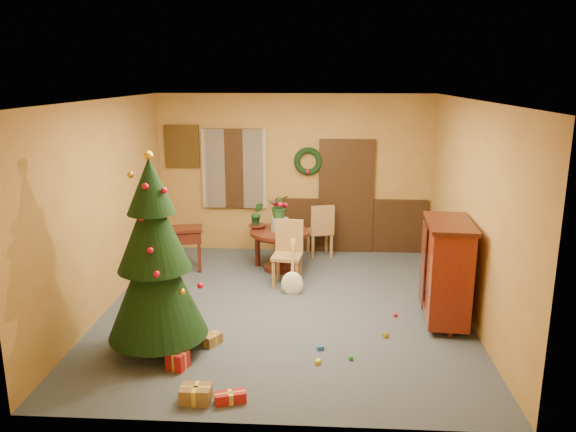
# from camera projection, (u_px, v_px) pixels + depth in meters

# --- Properties ---
(room_envelope) EXTENTS (5.50, 5.50, 5.50)m
(room_envelope) POSITION_uv_depth(u_px,v_px,m) (305.00, 193.00, 10.31)
(room_envelope) COLOR #323C4A
(room_envelope) RESTS_ON ground
(dining_table) EXTENTS (1.00, 1.00, 0.69)m
(dining_table) POSITION_uv_depth(u_px,v_px,m) (280.00, 242.00, 9.42)
(dining_table) COLOR black
(dining_table) RESTS_ON floor
(urn) EXTENTS (0.30, 0.30, 0.22)m
(urn) POSITION_uv_depth(u_px,v_px,m) (280.00, 224.00, 9.35)
(urn) COLOR slate
(urn) RESTS_ON dining_table
(centerpiece_plant) EXTENTS (0.37, 0.32, 0.41)m
(centerpiece_plant) POSITION_uv_depth(u_px,v_px,m) (280.00, 206.00, 9.27)
(centerpiece_plant) COLOR #1E4C23
(centerpiece_plant) RESTS_ON urn
(chair_near) EXTENTS (0.49, 0.49, 1.02)m
(chair_near) POSITION_uv_depth(u_px,v_px,m) (288.00, 250.00, 8.78)
(chair_near) COLOR brown
(chair_near) RESTS_ON floor
(chair_far) EXTENTS (0.52, 0.52, 0.98)m
(chair_far) POSITION_uv_depth(u_px,v_px,m) (321.00, 229.00, 10.10)
(chair_far) COLOR brown
(chair_far) RESTS_ON floor
(guitar) EXTENTS (0.34, 0.51, 0.77)m
(guitar) POSITION_uv_depth(u_px,v_px,m) (292.00, 269.00, 8.39)
(guitar) COLOR white
(guitar) RESTS_ON floor
(plant_stand) EXTENTS (0.29, 0.29, 0.74)m
(plant_stand) POSITION_uv_depth(u_px,v_px,m) (257.00, 240.00, 9.61)
(plant_stand) COLOR black
(plant_stand) RESTS_ON floor
(stand_plant) EXTENTS (0.25, 0.22, 0.39)m
(stand_plant) POSITION_uv_depth(u_px,v_px,m) (257.00, 213.00, 9.49)
(stand_plant) COLOR #19471E
(stand_plant) RESTS_ON plant_stand
(christmas_tree) EXTENTS (1.17, 1.17, 2.41)m
(christmas_tree) POSITION_uv_depth(u_px,v_px,m) (155.00, 260.00, 6.47)
(christmas_tree) COLOR #382111
(christmas_tree) RESTS_ON floor
(writing_desk) EXTENTS (0.92, 0.61, 0.75)m
(writing_desk) POSITION_uv_depth(u_px,v_px,m) (177.00, 239.00, 9.35)
(writing_desk) COLOR black
(writing_desk) RESTS_ON floor
(sideboard) EXTENTS (0.65, 1.13, 1.39)m
(sideboard) POSITION_uv_depth(u_px,v_px,m) (447.00, 269.00, 7.33)
(sideboard) COLOR #5D160A
(sideboard) RESTS_ON floor
(gift_a) EXTENTS (0.31, 0.23, 0.17)m
(gift_a) POSITION_uv_depth(u_px,v_px,m) (196.00, 394.00, 5.68)
(gift_a) COLOR brown
(gift_a) RESTS_ON floor
(gift_b) EXTENTS (0.26, 0.26, 0.21)m
(gift_b) POSITION_uv_depth(u_px,v_px,m) (178.00, 360.00, 6.31)
(gift_b) COLOR #A21516
(gift_b) RESTS_ON floor
(gift_c) EXTENTS (0.27, 0.29, 0.13)m
(gift_c) POSITION_uv_depth(u_px,v_px,m) (211.00, 339.00, 6.89)
(gift_c) COLOR brown
(gift_c) RESTS_ON floor
(gift_d) EXTENTS (0.34, 0.22, 0.11)m
(gift_d) POSITION_uv_depth(u_px,v_px,m) (230.00, 397.00, 5.66)
(gift_d) COLOR #A21516
(gift_d) RESTS_ON floor
(toy_a) EXTENTS (0.09, 0.08, 0.05)m
(toy_a) POSITION_uv_depth(u_px,v_px,m) (320.00, 348.00, 6.75)
(toy_a) COLOR #2456A0
(toy_a) RESTS_ON floor
(toy_b) EXTENTS (0.06, 0.06, 0.06)m
(toy_b) POSITION_uv_depth(u_px,v_px,m) (351.00, 358.00, 6.51)
(toy_b) COLOR green
(toy_b) RESTS_ON floor
(toy_c) EXTENTS (0.08, 0.09, 0.05)m
(toy_c) POSITION_uv_depth(u_px,v_px,m) (318.00, 362.00, 6.42)
(toy_c) COLOR gold
(toy_c) RESTS_ON floor
(toy_d) EXTENTS (0.06, 0.06, 0.06)m
(toy_d) POSITION_uv_depth(u_px,v_px,m) (395.00, 315.00, 7.67)
(toy_d) COLOR red
(toy_d) RESTS_ON floor
(toy_e) EXTENTS (0.09, 0.09, 0.05)m
(toy_e) POSITION_uv_depth(u_px,v_px,m) (386.00, 335.00, 7.07)
(toy_e) COLOR gold
(toy_e) RESTS_ON floor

